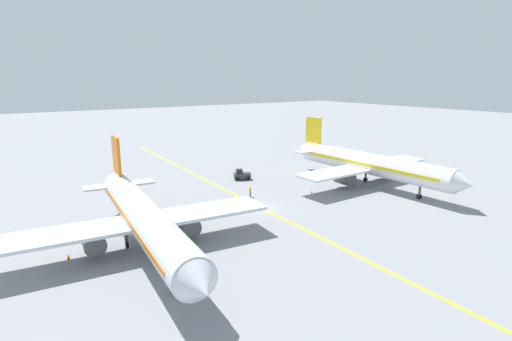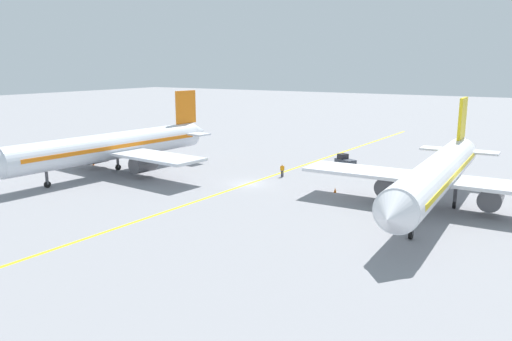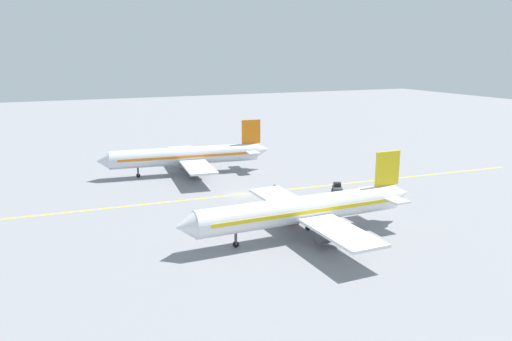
# 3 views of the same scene
# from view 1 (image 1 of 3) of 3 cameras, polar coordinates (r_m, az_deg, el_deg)

# --- Properties ---
(ground_plane) EXTENTS (400.00, 400.00, 0.00)m
(ground_plane) POSITION_cam_1_polar(r_m,az_deg,el_deg) (56.75, 0.95, -5.45)
(ground_plane) COLOR gray
(apron_yellow_centreline) EXTENTS (6.11, 119.88, 0.01)m
(apron_yellow_centreline) POSITION_cam_1_polar(r_m,az_deg,el_deg) (56.75, 0.95, -5.44)
(apron_yellow_centreline) COLOR yellow
(apron_yellow_centreline) RESTS_ON ground
(airplane_at_gate) EXTENTS (28.09, 35.45, 10.60)m
(airplane_at_gate) POSITION_cam_1_polar(r_m,az_deg,el_deg) (70.78, 15.68, 0.91)
(airplane_at_gate) COLOR white
(airplane_at_gate) RESTS_ON ground
(airplane_adjacent_stand) EXTENTS (28.37, 35.55, 10.60)m
(airplane_adjacent_stand) POSITION_cam_1_polar(r_m,az_deg,el_deg) (43.86, -15.80, -6.49)
(airplane_adjacent_stand) COLOR silver
(airplane_adjacent_stand) RESTS_ON ground
(baggage_tug_dark) EXTENTS (3.35, 2.69, 2.11)m
(baggage_tug_dark) POSITION_cam_1_polar(r_m,az_deg,el_deg) (72.44, -2.06, -0.61)
(baggage_tug_dark) COLOR #333842
(baggage_tug_dark) RESTS_ON ground
(ground_crew_worker) EXTENTS (0.41, 0.46, 1.68)m
(ground_crew_worker) POSITION_cam_1_polar(r_m,az_deg,el_deg) (61.82, -0.83, -3.00)
(ground_crew_worker) COLOR #23232D
(ground_crew_worker) RESTS_ON ground
(traffic_cone_near_nose) EXTENTS (0.32, 0.32, 0.55)m
(traffic_cone_near_nose) POSITION_cam_1_polar(r_m,az_deg,el_deg) (64.41, 7.98, -3.06)
(traffic_cone_near_nose) COLOR orange
(traffic_cone_near_nose) RESTS_ON ground
(traffic_cone_mid_apron) EXTENTS (0.32, 0.32, 0.55)m
(traffic_cone_mid_apron) POSITION_cam_1_polar(r_m,az_deg,el_deg) (45.72, -25.22, -11.09)
(traffic_cone_mid_apron) COLOR orange
(traffic_cone_mid_apron) RESTS_ON ground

